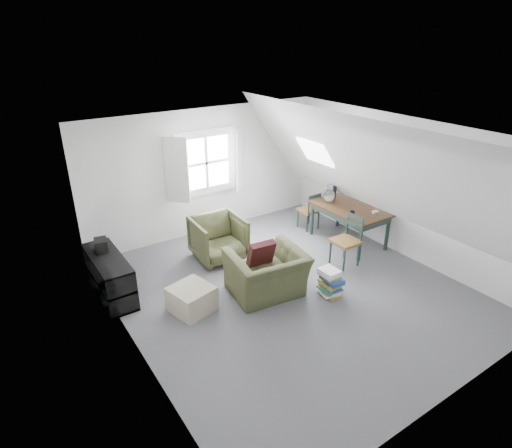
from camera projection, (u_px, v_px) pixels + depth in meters
floor at (289, 290)px, 6.88m from camera, size 5.50×5.50×0.00m
ceiling at (295, 136)px, 5.84m from camera, size 5.50×5.50×0.00m
wall_back at (206, 172)px, 8.44m from camera, size 5.00×0.00×5.00m
wall_front at (461, 312)px, 4.28m from camera, size 5.00×0.00×5.00m
wall_left at (127, 267)px, 5.10m from camera, size 0.00×5.50×5.50m
wall_right at (402, 188)px, 7.63m from camera, size 0.00×5.50×5.50m
slope_left at (196, 209)px, 5.36m from camera, size 3.19×5.50×4.48m
slope_right at (368, 168)px, 6.93m from camera, size 3.19×5.50×4.48m
dormer_window at (207, 163)px, 8.30m from camera, size 1.71×0.35×1.30m
skylight at (315, 152)px, 7.92m from camera, size 0.35×0.75×0.47m
armchair_near at (266, 293)px, 6.80m from camera, size 1.24×1.11×0.73m
armchair_far at (219, 258)px, 7.85m from camera, size 0.90×0.93×0.80m
throw_pillow at (261, 253)px, 6.65m from camera, size 0.44×0.28×0.43m
ottoman at (192, 299)px, 6.33m from camera, size 0.69×0.69×0.38m
dining_table at (350, 212)px, 8.18m from camera, size 0.88×1.46×0.73m
demijohn at (329, 195)px, 8.35m from camera, size 0.25×0.25×0.35m
vase_twigs at (334, 191)px, 8.55m from camera, size 0.08×0.09×0.62m
cup at (352, 215)px, 7.79m from camera, size 0.10×0.10×0.09m
paper_box at (375, 212)px, 7.90m from camera, size 0.12×0.09×0.04m
dining_chair_far at (310, 210)px, 8.84m from camera, size 0.38×0.38×0.80m
dining_chair_near at (347, 240)px, 7.46m from camera, size 0.43×0.43×0.91m
media_shelf at (111, 279)px, 6.61m from camera, size 0.44×1.32×0.68m
electronics_box at (101, 245)px, 6.64m from camera, size 0.23×0.29×0.20m
magazine_stack at (330, 283)px, 6.67m from camera, size 0.34×0.40×0.45m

